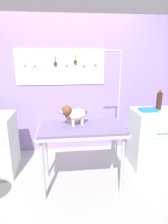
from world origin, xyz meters
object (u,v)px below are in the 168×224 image
grooming_table (81,133)px  soda_bottle (159,101)px  grooming_arm (117,118)px  dog (73,114)px  cabinet_right (154,138)px

grooming_table → soda_bottle: 1.31m
grooming_arm → grooming_table: bearing=-150.0°
grooming_table → dog: size_ratio=3.00×
cabinet_right → soda_bottle: size_ratio=2.98×
dog → soda_bottle: size_ratio=1.20×
grooming_arm → soda_bottle: (0.66, 0.12, 0.21)m
grooming_table → dog: dog is taller
grooming_arm → dog: (-0.64, -0.25, 0.16)m
cabinet_right → soda_bottle: 0.58m
grooming_table → cabinet_right: cabinet_right is taller
grooming_table → cabinet_right: bearing=18.5°
grooming_arm → cabinet_right: grooming_arm is taller
grooming_table → grooming_arm: grooming_arm is taller
grooming_arm → cabinet_right: (0.61, 0.07, -0.37)m
grooming_table → grooming_arm: (0.54, 0.31, 0.07)m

